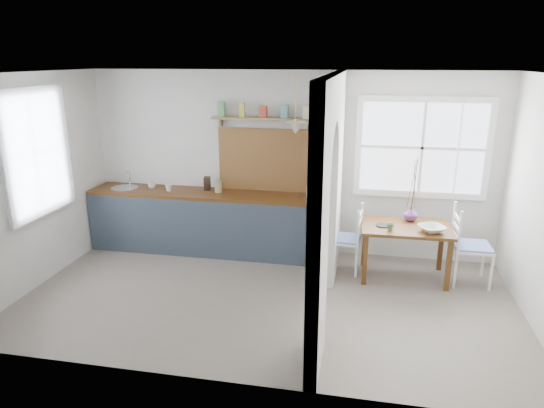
% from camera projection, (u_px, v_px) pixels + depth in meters
% --- Properties ---
extents(floor, '(5.80, 3.20, 0.01)m').
position_uv_depth(floor, '(267.00, 298.00, 5.79)').
color(floor, '#6D6155').
rests_on(floor, ground).
extents(ceiling, '(5.80, 3.20, 0.01)m').
position_uv_depth(ceiling, '(266.00, 73.00, 5.04)').
color(ceiling, silver).
rests_on(ceiling, walls).
extents(walls, '(5.81, 3.21, 2.60)m').
position_uv_depth(walls, '(267.00, 193.00, 5.41)').
color(walls, silver).
rests_on(walls, floor).
extents(partition, '(0.12, 3.20, 2.60)m').
position_uv_depth(partition, '(330.00, 182.00, 5.30)').
color(partition, silver).
rests_on(partition, floor).
extents(kitchen_window, '(0.10, 1.16, 1.50)m').
position_uv_depth(kitchen_window, '(34.00, 153.00, 5.84)').
color(kitchen_window, white).
rests_on(kitchen_window, walls).
extents(nook_window, '(1.76, 0.10, 1.30)m').
position_uv_depth(nook_window, '(422.00, 148.00, 6.46)').
color(nook_window, white).
rests_on(nook_window, walls).
extents(counter, '(3.50, 0.60, 0.90)m').
position_uv_depth(counter, '(210.00, 221.00, 7.11)').
color(counter, '#49290E').
rests_on(counter, floor).
extents(sink, '(0.40, 0.40, 0.02)m').
position_uv_depth(sink, '(125.00, 189.00, 7.20)').
color(sink, silver).
rests_on(sink, counter).
extents(backsplash, '(1.65, 0.03, 0.90)m').
position_uv_depth(backsplash, '(275.00, 160.00, 6.92)').
color(backsplash, brown).
rests_on(backsplash, walls).
extents(shelf, '(1.75, 0.20, 0.21)m').
position_uv_depth(shelf, '(274.00, 115.00, 6.65)').
color(shelf, olive).
rests_on(shelf, walls).
extents(pendant_lamp, '(0.26, 0.26, 0.16)m').
position_uv_depth(pendant_lamp, '(296.00, 128.00, 6.30)').
color(pendant_lamp, white).
rests_on(pendant_lamp, ceiling).
extents(utensil_rail, '(0.02, 0.50, 0.02)m').
position_uv_depth(utensil_rail, '(328.00, 166.00, 6.10)').
color(utensil_rail, silver).
rests_on(utensil_rail, partition).
extents(dining_table, '(1.13, 0.76, 0.70)m').
position_uv_depth(dining_table, '(404.00, 252.00, 6.26)').
color(dining_table, '#49290E').
rests_on(dining_table, floor).
extents(chair_left, '(0.46, 0.46, 0.91)m').
position_uv_depth(chair_left, '(345.00, 238.00, 6.44)').
color(chair_left, white).
rests_on(chair_left, floor).
extents(chair_right, '(0.46, 0.46, 1.00)m').
position_uv_depth(chair_right, '(472.00, 246.00, 6.06)').
color(chair_right, white).
rests_on(chair_right, floor).
extents(kettle, '(0.25, 0.23, 0.25)m').
position_uv_depth(kettle, '(312.00, 191.00, 6.55)').
color(kettle, white).
rests_on(kettle, counter).
extents(mug_a, '(0.13, 0.13, 0.10)m').
position_uv_depth(mug_a, '(169.00, 188.00, 7.02)').
color(mug_a, silver).
rests_on(mug_a, counter).
extents(mug_b, '(0.16, 0.16, 0.10)m').
position_uv_depth(mug_b, '(152.00, 185.00, 7.16)').
color(mug_b, silver).
rests_on(mug_b, counter).
extents(knife_block, '(0.11, 0.13, 0.19)m').
position_uv_depth(knife_block, '(207.00, 183.00, 7.07)').
color(knife_block, black).
rests_on(knife_block, counter).
extents(jar, '(0.14, 0.14, 0.17)m').
position_uv_depth(jar, '(218.00, 187.00, 6.94)').
color(jar, '#98936B').
rests_on(jar, counter).
extents(towel_magenta, '(0.02, 0.03, 0.51)m').
position_uv_depth(towel_magenta, '(324.00, 249.00, 6.53)').
color(towel_magenta, '#A1306E').
rests_on(towel_magenta, counter).
extents(towel_orange, '(0.02, 0.03, 0.51)m').
position_uv_depth(towel_orange, '(323.00, 252.00, 6.50)').
color(towel_orange, '#E95817').
rests_on(towel_orange, counter).
extents(bowl, '(0.41, 0.41, 0.08)m').
position_uv_depth(bowl, '(432.00, 229.00, 5.96)').
color(bowl, beige).
rests_on(bowl, dining_table).
extents(table_cup, '(0.11, 0.11, 0.08)m').
position_uv_depth(table_cup, '(390.00, 227.00, 6.01)').
color(table_cup, '#4E7B48').
rests_on(table_cup, dining_table).
extents(plate, '(0.17, 0.17, 0.01)m').
position_uv_depth(plate, '(382.00, 225.00, 6.16)').
color(plate, black).
rests_on(plate, dining_table).
extents(vase, '(0.19, 0.19, 0.19)m').
position_uv_depth(vase, '(411.00, 214.00, 6.34)').
color(vase, '#623375').
rests_on(vase, dining_table).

